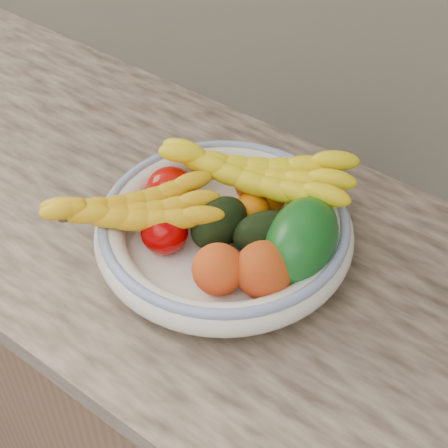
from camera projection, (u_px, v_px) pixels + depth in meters
kitchen_counter at (232, 393)px, 1.38m from camera, size 2.44×0.66×1.40m
fruit_bowl at (224, 229)px, 1.03m from camera, size 0.39×0.39×0.08m
clementine_back_left at (252, 185)px, 1.10m from camera, size 0.06×0.06×0.05m
clementine_back_right at (271, 197)px, 1.08m from camera, size 0.06×0.06×0.05m
clementine_back_mid at (252, 209)px, 1.06m from camera, size 0.07×0.07×0.05m
tomato_left at (171, 190)px, 1.08m from camera, size 0.08×0.08×0.07m
tomato_near_left at (164, 232)px, 1.01m from camera, size 0.09×0.09×0.06m
avocado_center at (219, 223)px, 1.02m from camera, size 0.07×0.10×0.07m
avocado_right at (268, 235)px, 1.00m from camera, size 0.12×0.12×0.07m
green_mango at (301, 240)px, 0.98m from camera, size 0.16×0.18×0.13m
peach_front at (218, 269)px, 0.95m from camera, size 0.09×0.09×0.07m
peach_right at (264, 270)px, 0.95m from camera, size 0.09×0.09×0.08m
banana_bunch_back at (255, 178)px, 1.06m from camera, size 0.34×0.23×0.09m
banana_bunch_front at (133, 214)px, 1.01m from camera, size 0.26×0.28×0.08m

